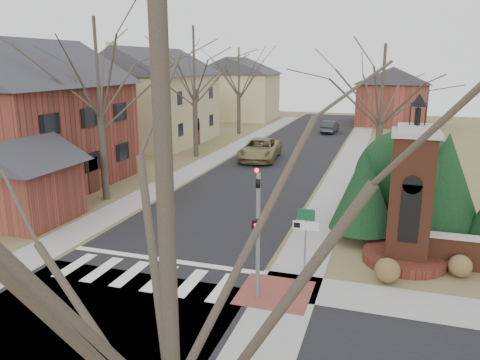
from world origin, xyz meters
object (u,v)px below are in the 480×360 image
at_px(distant_car, 330,127).
at_px(traffic_signal_pole, 258,223).
at_px(pickup_truck, 260,149).
at_px(sign_post, 305,231).
at_px(brick_gate_monument, 409,209).

bearing_deg(distant_car, traffic_signal_pole, 97.19).
bearing_deg(pickup_truck, sign_post, -75.76).
height_order(sign_post, distant_car, sign_post).
bearing_deg(traffic_signal_pole, brick_gate_monument, 43.24).
bearing_deg(sign_post, distant_car, 95.88).
xyz_separation_m(traffic_signal_pole, distant_car, (-2.49, 38.13, -1.92)).
relative_size(traffic_signal_pole, brick_gate_monument, 0.69).
xyz_separation_m(sign_post, distant_car, (-3.78, 36.71, -1.29)).
bearing_deg(traffic_signal_pole, pickup_truck, 105.23).
distance_m(brick_gate_monument, pickup_truck, 20.29).
distance_m(traffic_signal_pole, brick_gate_monument, 6.47).
relative_size(brick_gate_monument, pickup_truck, 1.08).
relative_size(sign_post, brick_gate_monument, 0.42).
bearing_deg(distant_car, pickup_truck, 81.74).
distance_m(sign_post, brick_gate_monument, 4.55).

